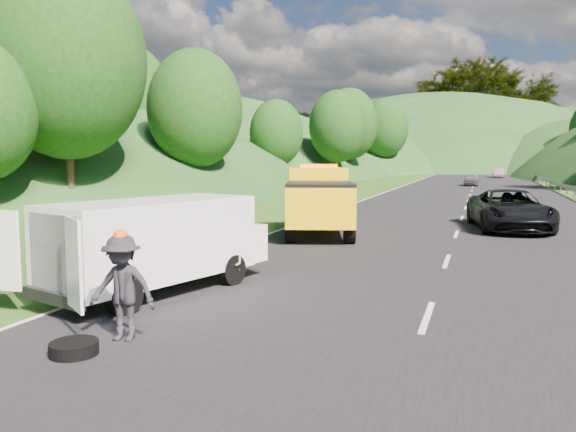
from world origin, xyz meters
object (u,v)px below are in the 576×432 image
at_px(woman, 196,269).
at_px(passing_suv, 509,230).
at_px(child, 235,284).
at_px(spare_tire, 74,356).
at_px(worker, 124,341).
at_px(tow_truck, 319,201).
at_px(suitcase, 152,261).
at_px(white_van, 158,240).

xyz_separation_m(woman, passing_suv, (8.29, 11.53, 0.00)).
xyz_separation_m(child, spare_tire, (-0.29, -5.17, 0.00)).
distance_m(child, worker, 4.33).
bearing_deg(tow_truck, spare_tire, -106.34).
relative_size(tow_truck, suitcase, 10.87).
height_order(tow_truck, passing_suv, tow_truck).
distance_m(child, passing_suv, 14.43).
relative_size(white_van, child, 6.96).
height_order(suitcase, spare_tire, suitcase).
height_order(white_van, passing_suv, white_van).
bearing_deg(tow_truck, passing_suv, 12.89).
distance_m(white_van, woman, 2.89).
height_order(child, passing_suv, passing_suv).
distance_m(tow_truck, woman, 7.72).
distance_m(white_van, child, 2.13).
bearing_deg(suitcase, spare_tire, -67.92).
distance_m(tow_truck, spare_tire, 14.05).
height_order(white_van, spare_tire, white_van).
bearing_deg(spare_tire, white_van, 103.66).
bearing_deg(child, spare_tire, -41.49).
distance_m(suitcase, spare_tire, 6.19).
height_order(tow_truck, suitcase, tow_truck).
bearing_deg(tow_truck, worker, -105.03).
distance_m(child, suitcase, 2.70).
height_order(child, spare_tire, child).
height_order(child, suitcase, suitcase).
bearing_deg(white_van, worker, -51.71).
bearing_deg(suitcase, child, -12.15).
bearing_deg(white_van, woman, 117.27).
xyz_separation_m(child, passing_suv, (6.54, 12.86, 0.00)).
xyz_separation_m(white_van, worker, (1.24, -3.06, -1.17)).
bearing_deg(worker, passing_suv, 61.17).
bearing_deg(spare_tire, passing_suv, 69.22).
relative_size(woman, child, 2.00).
bearing_deg(spare_tire, suitcase, 112.08).
xyz_separation_m(white_van, suitcase, (-1.38, 1.83, -0.86)).
relative_size(tow_truck, passing_suv, 1.14).
xyz_separation_m(worker, suitcase, (-2.61, 4.90, 0.31)).
distance_m(tow_truck, worker, 13.23).
distance_m(worker, passing_suv, 18.39).
height_order(tow_truck, worker, tow_truck).
height_order(white_van, suitcase, white_van).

